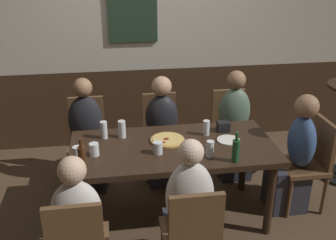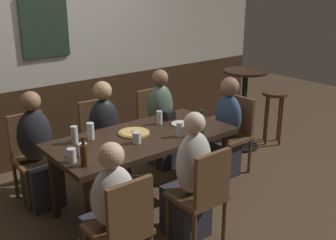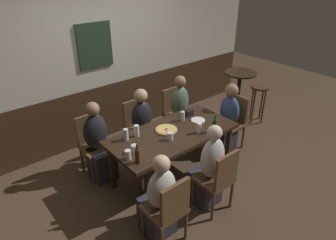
% 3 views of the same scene
% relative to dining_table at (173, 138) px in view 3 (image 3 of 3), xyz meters
% --- Properties ---
extents(ground_plane, '(12.00, 12.00, 0.00)m').
position_rel_dining_table_xyz_m(ground_plane, '(0.00, 0.00, -0.66)').
color(ground_plane, '#4C3826').
extents(wall_back, '(6.40, 0.13, 2.60)m').
position_rel_dining_table_xyz_m(wall_back, '(-0.00, 1.65, 0.64)').
color(wall_back, '#3D2819').
rests_on(wall_back, ground_plane).
extents(dining_table, '(1.75, 0.85, 0.74)m').
position_rel_dining_table_xyz_m(dining_table, '(0.00, 0.00, 0.00)').
color(dining_table, black).
rests_on(dining_table, ground_plane).
extents(chair_right_far, '(0.40, 0.40, 0.88)m').
position_rel_dining_table_xyz_m(chair_right_far, '(0.77, 0.84, -0.16)').
color(chair_right_far, brown).
rests_on(chair_right_far, ground_plane).
extents(chair_head_east, '(0.40, 0.40, 0.88)m').
position_rel_dining_table_xyz_m(chair_head_east, '(1.29, 0.00, -0.16)').
color(chair_head_east, brown).
rests_on(chair_head_east, ground_plane).
extents(chair_mid_far, '(0.40, 0.40, 0.88)m').
position_rel_dining_table_xyz_m(chair_mid_far, '(0.00, 0.84, -0.16)').
color(chair_mid_far, brown).
rests_on(chair_mid_far, ground_plane).
extents(chair_left_far, '(0.40, 0.40, 0.88)m').
position_rel_dining_table_xyz_m(chair_left_far, '(-0.77, 0.84, -0.16)').
color(chair_left_far, brown).
rests_on(chair_left_far, ground_plane).
extents(chair_left_near, '(0.40, 0.40, 0.88)m').
position_rel_dining_table_xyz_m(chair_left_near, '(-0.77, -0.84, -0.16)').
color(chair_left_near, brown).
rests_on(chair_left_near, ground_plane).
extents(chair_mid_near, '(0.40, 0.40, 0.88)m').
position_rel_dining_table_xyz_m(chair_mid_near, '(0.00, -0.84, -0.16)').
color(chair_mid_near, brown).
rests_on(chair_mid_near, ground_plane).
extents(person_right_far, '(0.34, 0.37, 1.16)m').
position_rel_dining_table_xyz_m(person_right_far, '(0.77, 0.68, -0.17)').
color(person_right_far, '#2D2D38').
rests_on(person_right_far, ground_plane).
extents(person_head_east, '(0.37, 0.34, 1.14)m').
position_rel_dining_table_xyz_m(person_head_east, '(1.13, 0.00, -0.17)').
color(person_head_east, '#2D2D38').
rests_on(person_head_east, ground_plane).
extents(person_mid_far, '(0.34, 0.37, 1.13)m').
position_rel_dining_table_xyz_m(person_mid_far, '(-0.00, 0.68, -0.18)').
color(person_mid_far, '#2D2D38').
rests_on(person_mid_far, ground_plane).
extents(person_left_far, '(0.34, 0.37, 1.15)m').
position_rel_dining_table_xyz_m(person_left_far, '(-0.77, 0.68, -0.17)').
color(person_left_far, '#2D2D38').
rests_on(person_left_far, ground_plane).
extents(person_left_near, '(0.34, 0.37, 1.09)m').
position_rel_dining_table_xyz_m(person_left_near, '(-0.77, -0.67, -0.20)').
color(person_left_near, '#2D2D38').
rests_on(person_left_near, ground_plane).
extents(person_mid_near, '(0.34, 0.37, 1.15)m').
position_rel_dining_table_xyz_m(person_mid_near, '(0.00, -0.68, -0.18)').
color(person_mid_near, '#2D2D38').
rests_on(person_mid_near, ground_plane).
extents(pizza, '(0.30, 0.30, 0.03)m').
position_rel_dining_table_xyz_m(pizza, '(-0.03, 0.09, 0.09)').
color(pizza, tan).
rests_on(pizza, dining_table).
extents(pint_glass_pale, '(0.08, 0.08, 0.11)m').
position_rel_dining_table_xyz_m(pint_glass_pale, '(-0.66, -0.07, 0.13)').
color(pint_glass_pale, silver).
rests_on(pint_glass_pale, dining_table).
extents(beer_glass_half, '(0.08, 0.08, 0.10)m').
position_rel_dining_table_xyz_m(beer_glass_half, '(-0.15, -0.12, 0.13)').
color(beer_glass_half, silver).
rests_on(beer_glass_half, dining_table).
extents(tumbler_water, '(0.07, 0.07, 0.12)m').
position_rel_dining_table_xyz_m(tumbler_water, '(-0.79, -0.13, 0.13)').
color(tumbler_water, silver).
rests_on(tumbler_water, dining_table).
extents(pint_glass_stout, '(0.06, 0.06, 0.16)m').
position_rel_dining_table_xyz_m(pint_glass_stout, '(-0.58, 0.24, 0.15)').
color(pint_glass_stout, silver).
rests_on(pint_glass_stout, dining_table).
extents(pint_glass_amber, '(0.06, 0.06, 0.14)m').
position_rel_dining_table_xyz_m(pint_glass_amber, '(0.33, 0.17, 0.15)').
color(pint_glass_amber, silver).
rests_on(pint_glass_amber, dining_table).
extents(highball_clear, '(0.06, 0.06, 0.14)m').
position_rel_dining_table_xyz_m(highball_clear, '(0.26, -0.23, 0.15)').
color(highball_clear, silver).
rests_on(highball_clear, dining_table).
extents(beer_glass_tall, '(0.07, 0.07, 0.16)m').
position_rel_dining_table_xyz_m(beer_glass_tall, '(-0.42, 0.23, 0.15)').
color(beer_glass_tall, silver).
rests_on(beer_glass_tall, dining_table).
extents(beer_bottle_green, '(0.06, 0.06, 0.25)m').
position_rel_dining_table_xyz_m(beer_bottle_green, '(0.44, -0.34, 0.18)').
color(beer_bottle_green, '#194723').
rests_on(beer_bottle_green, dining_table).
extents(beer_bottle_brown, '(0.06, 0.06, 0.25)m').
position_rel_dining_table_xyz_m(beer_bottle_brown, '(-0.74, -0.26, 0.18)').
color(beer_bottle_brown, '#42230F').
rests_on(beer_bottle_brown, dining_table).
extents(plate_white_large, '(0.20, 0.20, 0.01)m').
position_rel_dining_table_xyz_m(plate_white_large, '(0.50, 0.02, 0.09)').
color(plate_white_large, white).
rests_on(plate_white_large, dining_table).
extents(condiment_caddy, '(0.11, 0.09, 0.09)m').
position_rel_dining_table_xyz_m(condiment_caddy, '(0.50, 0.22, 0.13)').
color(condiment_caddy, black).
rests_on(condiment_caddy, dining_table).
extents(side_bar_table, '(0.56, 0.56, 1.05)m').
position_rel_dining_table_xyz_m(side_bar_table, '(1.91, 0.41, -0.04)').
color(side_bar_table, black).
rests_on(side_bar_table, ground_plane).
extents(bar_stool, '(0.34, 0.34, 0.72)m').
position_rel_dining_table_xyz_m(bar_stool, '(2.36, 0.26, -0.09)').
color(bar_stool, '#513521').
rests_on(bar_stool, ground_plane).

